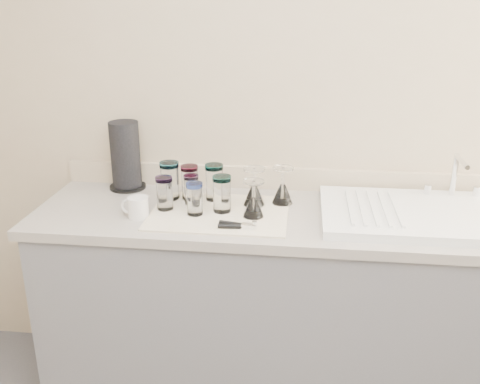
# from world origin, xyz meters

# --- Properties ---
(room_envelope) EXTENTS (3.54, 3.50, 2.52)m
(room_envelope) POSITION_xyz_m (0.00, 0.00, 1.56)
(room_envelope) COLOR #505055
(room_envelope) RESTS_ON ground
(counter_unit) EXTENTS (2.06, 0.62, 0.90)m
(counter_unit) POSITION_xyz_m (0.00, 1.20, 0.45)
(counter_unit) COLOR slate
(counter_unit) RESTS_ON ground
(sink_unit) EXTENTS (0.82, 0.50, 0.22)m
(sink_unit) POSITION_xyz_m (0.55, 1.20, 0.92)
(sink_unit) COLOR white
(sink_unit) RESTS_ON counter_unit
(dish_towel) EXTENTS (0.55, 0.42, 0.01)m
(dish_towel) POSITION_xyz_m (-0.27, 1.16, 0.90)
(dish_towel) COLOR white
(dish_towel) RESTS_ON counter_unit
(tumbler_teal) EXTENTS (0.08, 0.08, 0.16)m
(tumbler_teal) POSITION_xyz_m (-0.50, 1.28, 0.99)
(tumbler_teal) COLOR white
(tumbler_teal) RESTS_ON dish_towel
(tumbler_cyan) EXTENTS (0.07, 0.07, 0.15)m
(tumbler_cyan) POSITION_xyz_m (-0.42, 1.30, 0.98)
(tumbler_cyan) COLOR white
(tumbler_cyan) RESTS_ON dish_towel
(tumbler_purple) EXTENTS (0.08, 0.08, 0.15)m
(tumbler_purple) POSITION_xyz_m (-0.31, 1.30, 0.99)
(tumbler_purple) COLOR white
(tumbler_purple) RESTS_ON dish_towel
(tumbler_magenta) EXTENTS (0.07, 0.07, 0.14)m
(tumbler_magenta) POSITION_xyz_m (-0.49, 1.16, 0.98)
(tumbler_magenta) COLOR white
(tumbler_magenta) RESTS_ON dish_towel
(tumbler_blue) EXTENTS (0.07, 0.07, 0.13)m
(tumbler_blue) POSITION_xyz_m (-0.36, 1.12, 0.97)
(tumbler_blue) COLOR white
(tumbler_blue) RESTS_ON dish_towel
(tumbler_lavender) EXTENTS (0.08, 0.08, 0.15)m
(tumbler_lavender) POSITION_xyz_m (-0.26, 1.17, 0.98)
(tumbler_lavender) COLOR white
(tumbler_lavender) RESTS_ON dish_towel
(tumbler_extra) EXTENTS (0.06, 0.06, 0.12)m
(tumbler_extra) POSITION_xyz_m (-0.40, 1.24, 0.97)
(tumbler_extra) COLOR white
(tumbler_extra) RESTS_ON dish_towel
(goblet_back_left) EXTENTS (0.09, 0.09, 0.16)m
(goblet_back_left) POSITION_xyz_m (-0.14, 1.25, 0.96)
(goblet_back_left) COLOR white
(goblet_back_left) RESTS_ON dish_towel
(goblet_back_right) EXTENTS (0.09, 0.09, 0.16)m
(goblet_back_right) POSITION_xyz_m (-0.02, 1.29, 0.96)
(goblet_back_right) COLOR white
(goblet_back_right) RESTS_ON dish_towel
(goblet_front_left) EXTENTS (0.08, 0.08, 0.15)m
(goblet_front_left) POSITION_xyz_m (-0.13, 1.13, 0.96)
(goblet_front_left) COLOR white
(goblet_front_left) RESTS_ON dish_towel
(can_opener) EXTENTS (0.15, 0.05, 0.02)m
(can_opener) POSITION_xyz_m (-0.18, 1.01, 0.92)
(can_opener) COLOR silver
(can_opener) RESTS_ON dish_towel
(white_mug) EXTENTS (0.12, 0.09, 0.08)m
(white_mug) POSITION_xyz_m (-0.58, 1.08, 0.94)
(white_mug) COLOR silver
(white_mug) RESTS_ON counter_unit
(paper_towel_roll) EXTENTS (0.16, 0.16, 0.31)m
(paper_towel_roll) POSITION_xyz_m (-0.73, 1.41, 1.05)
(paper_towel_roll) COLOR black
(paper_towel_roll) RESTS_ON counter_unit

